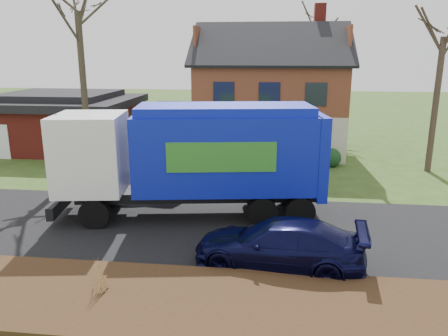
# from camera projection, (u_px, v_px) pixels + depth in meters

# --- Properties ---
(ground) EXTENTS (120.00, 120.00, 0.00)m
(ground) POSITION_uv_depth(u_px,v_px,m) (207.00, 228.00, 16.14)
(ground) COLOR #2E4617
(ground) RESTS_ON ground
(road) EXTENTS (80.00, 7.00, 0.02)m
(road) POSITION_uv_depth(u_px,v_px,m) (207.00, 228.00, 16.14)
(road) COLOR black
(road) RESTS_ON ground
(mulch_verge) EXTENTS (80.00, 3.50, 0.30)m
(mulch_verge) POSITION_uv_depth(u_px,v_px,m) (175.00, 304.00, 11.02)
(mulch_verge) COLOR black
(mulch_verge) RESTS_ON ground
(main_house) EXTENTS (12.95, 8.95, 9.26)m
(main_house) POSITION_uv_depth(u_px,v_px,m) (262.00, 88.00, 28.28)
(main_house) COLOR beige
(main_house) RESTS_ON ground
(ranch_house) EXTENTS (9.80, 8.20, 3.70)m
(ranch_house) POSITION_uv_depth(u_px,v_px,m) (62.00, 120.00, 29.51)
(ranch_house) COLOR maroon
(ranch_house) RESTS_ON ground
(garbage_truck) EXTENTS (10.53, 4.24, 4.39)m
(garbage_truck) POSITION_uv_depth(u_px,v_px,m) (197.00, 154.00, 16.72)
(garbage_truck) COLOR black
(garbage_truck) RESTS_ON ground
(silver_sedan) EXTENTS (5.37, 2.97, 1.68)m
(silver_sedan) POSITION_uv_depth(u_px,v_px,m) (139.00, 173.00, 20.38)
(silver_sedan) COLOR #9FA1A7
(silver_sedan) RESTS_ON ground
(navy_wagon) EXTENTS (5.26, 2.59, 1.47)m
(navy_wagon) POSITION_uv_depth(u_px,v_px,m) (279.00, 244.00, 13.06)
(navy_wagon) COLOR black
(navy_wagon) RESTS_ON ground
(tree_front_east) EXTENTS (3.63, 3.63, 10.08)m
(tree_front_east) POSITION_uv_depth(u_px,v_px,m) (447.00, 13.00, 21.74)
(tree_front_east) COLOR #423227
(tree_front_east) RESTS_ON ground
(tree_back) EXTENTS (3.39, 3.39, 10.73)m
(tree_back) POSITION_uv_depth(u_px,v_px,m) (317.00, 17.00, 34.40)
(tree_back) COLOR #3D2D24
(tree_back) RESTS_ON ground
(grass_clump_mid) EXTENTS (0.31, 0.26, 0.88)m
(grass_clump_mid) POSITION_uv_depth(u_px,v_px,m) (101.00, 275.00, 11.27)
(grass_clump_mid) COLOR #AB864B
(grass_clump_mid) RESTS_ON mulch_verge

